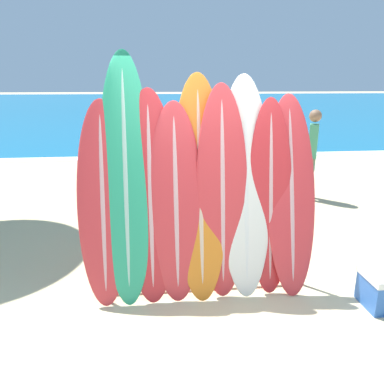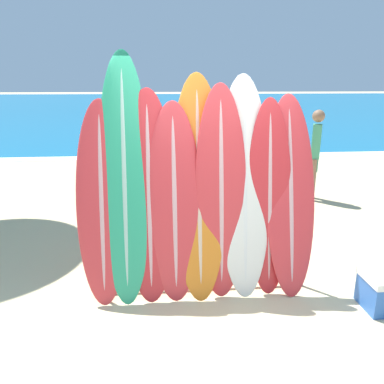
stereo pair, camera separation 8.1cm
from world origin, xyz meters
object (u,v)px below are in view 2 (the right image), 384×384
(surfboard_slot_5, at_px, (221,193))
(person_mid_beach, at_px, (315,152))
(surfboard_rack, at_px, (198,250))
(surfboard_slot_7, at_px, (269,198))
(surfboard_slot_1, at_px, (125,178))
(person_far_left, at_px, (174,144))
(person_near_water, at_px, (217,158))
(surfboard_slot_0, at_px, (102,203))
(surfboard_slot_8, at_px, (290,196))
(surfboard_slot_3, at_px, (174,202))
(surfboard_slot_2, at_px, (149,196))
(surfboard_slot_4, at_px, (199,188))
(surfboard_slot_6, at_px, (244,187))

(surfboard_slot_5, distance_m, person_mid_beach, 3.92)
(surfboard_rack, relative_size, surfboard_slot_7, 1.11)
(surfboard_slot_1, distance_m, person_mid_beach, 4.56)
(person_far_left, bearing_deg, person_near_water, 138.86)
(surfboard_slot_0, height_order, surfboard_slot_7, surfboard_slot_7)
(surfboard_rack, xyz_separation_m, person_mid_beach, (2.58, 3.14, 0.47))
(surfboard_slot_8, bearing_deg, surfboard_slot_3, -179.07)
(surfboard_slot_2, distance_m, person_far_left, 5.12)
(surfboard_slot_0, height_order, surfboard_slot_8, surfboard_slot_8)
(surfboard_slot_0, xyz_separation_m, surfboard_slot_3, (0.75, -0.01, -0.01))
(surfboard_slot_1, height_order, person_mid_beach, surfboard_slot_1)
(surfboard_rack, xyz_separation_m, surfboard_slot_4, (0.00, 0.05, 0.70))
(surfboard_slot_1, relative_size, surfboard_slot_5, 1.15)
(surfboard_rack, distance_m, surfboard_slot_4, 0.70)
(surfboard_slot_2, relative_size, person_near_water, 1.26)
(surfboard_slot_5, xyz_separation_m, surfboard_slot_6, (0.25, 0.03, 0.05))
(surfboard_slot_0, height_order, surfboard_slot_2, surfboard_slot_2)
(surfboard_rack, relative_size, person_far_left, 1.54)
(surfboard_slot_1, height_order, surfboard_slot_2, surfboard_slot_1)
(surfboard_slot_8, bearing_deg, person_far_left, 101.49)
(surfboard_slot_7, xyz_separation_m, surfboard_slot_8, (0.23, 0.01, 0.02))
(surfboard_slot_2, bearing_deg, person_far_left, 84.72)
(surfboard_slot_5, bearing_deg, surfboard_slot_3, -178.91)
(person_near_water, distance_m, person_mid_beach, 2.04)
(person_mid_beach, height_order, person_far_left, person_mid_beach)
(surfboard_rack, distance_m, surfboard_slot_7, 0.95)
(surfboard_slot_7, bearing_deg, surfboard_rack, -179.72)
(surfboard_slot_5, xyz_separation_m, person_mid_beach, (2.35, 3.14, -0.17))
(surfboard_slot_6, bearing_deg, surfboard_slot_3, -177.07)
(surfboard_slot_5, height_order, person_near_water, surfboard_slot_5)
(surfboard_slot_0, bearing_deg, person_mid_beach, 41.14)
(surfboard_slot_4, height_order, person_mid_beach, surfboard_slot_4)
(surfboard_rack, bearing_deg, surfboard_slot_6, 4.15)
(surfboard_slot_4, distance_m, person_mid_beach, 4.03)
(surfboard_slot_0, distance_m, surfboard_slot_4, 1.02)
(surfboard_slot_3, bearing_deg, surfboard_rack, 0.58)
(surfboard_slot_1, bearing_deg, surfboard_rack, -5.09)
(surfboard_slot_5, xyz_separation_m, person_far_left, (-0.28, 5.11, -0.30))
(surfboard_rack, distance_m, surfboard_slot_6, 0.85)
(surfboard_slot_5, height_order, person_mid_beach, surfboard_slot_5)
(surfboard_slot_7, distance_m, person_mid_beach, 3.63)
(surfboard_rack, xyz_separation_m, person_far_left, (-0.05, 5.11, 0.35))
(surfboard_slot_5, bearing_deg, surfboard_slot_1, 176.49)
(surfboard_slot_6, relative_size, person_mid_beach, 1.34)
(surfboard_slot_2, xyz_separation_m, surfboard_slot_6, (1.01, 0.01, 0.07))
(surfboard_slot_1, bearing_deg, surfboard_slot_4, -1.24)
(surfboard_slot_7, relative_size, person_mid_beach, 1.21)
(surfboard_slot_4, xyz_separation_m, surfboard_slot_5, (0.23, -0.04, -0.05))
(surfboard_slot_5, bearing_deg, surfboard_slot_8, 0.82)
(surfboard_slot_4, distance_m, person_near_water, 2.68)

